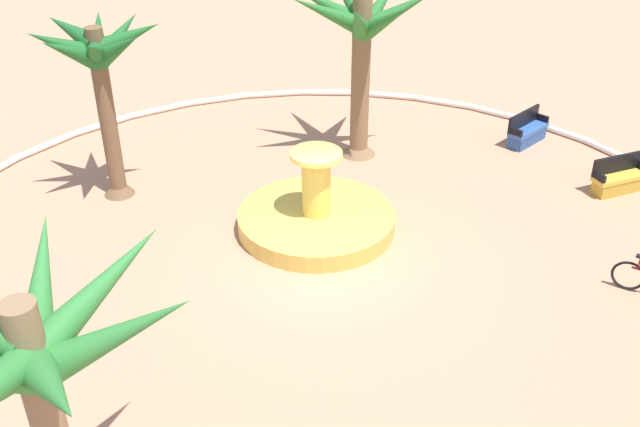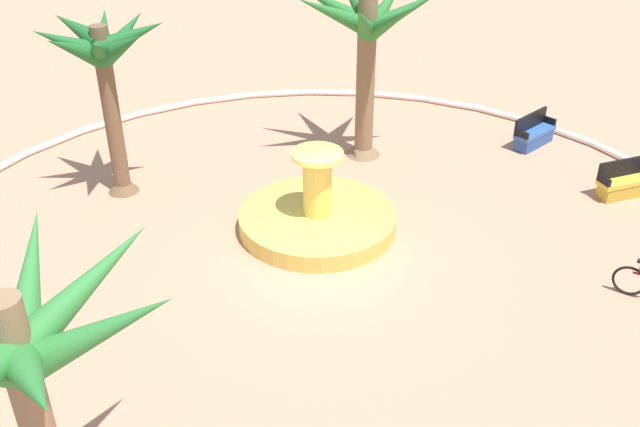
# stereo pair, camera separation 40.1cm
# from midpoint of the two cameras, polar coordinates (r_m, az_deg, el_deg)

# --- Properties ---
(ground_plane) EXTENTS (80.00, 80.00, 0.00)m
(ground_plane) POSITION_cam_midpoint_polar(r_m,az_deg,el_deg) (17.05, -0.54, -3.59)
(ground_plane) COLOR tan
(plaza_curb) EXTENTS (20.80, 20.80, 0.20)m
(plaza_curb) POSITION_cam_midpoint_polar(r_m,az_deg,el_deg) (16.99, -0.54, -3.31)
(plaza_curb) COLOR silver
(plaza_curb) RESTS_ON ground
(fountain) EXTENTS (3.92, 3.92, 2.12)m
(fountain) POSITION_cam_midpoint_polar(r_m,az_deg,el_deg) (18.02, -0.93, -0.34)
(fountain) COLOR gold
(fountain) RESTS_ON ground
(palm_tree_near_fountain) EXTENTS (4.42, 4.33, 4.70)m
(palm_tree_near_fountain) POSITION_cam_midpoint_polar(r_m,az_deg,el_deg) (9.82, -22.77, -10.99)
(palm_tree_near_fountain) COLOR #8E6B4C
(palm_tree_near_fountain) RESTS_ON ground
(palm_tree_by_curb) EXTENTS (3.26, 3.31, 4.85)m
(palm_tree_by_curb) POSITION_cam_midpoint_polar(r_m,az_deg,el_deg) (19.01, -17.60, 11.14)
(palm_tree_by_curb) COLOR brown
(palm_tree_by_curb) RESTS_ON ground
(palm_tree_mid_plaza) EXTENTS (4.31, 4.33, 5.11)m
(palm_tree_mid_plaza) POSITION_cam_midpoint_polar(r_m,az_deg,el_deg) (20.50, 2.61, 13.85)
(palm_tree_mid_plaza) COLOR brown
(palm_tree_mid_plaza) RESTS_ON ground
(bench_east) EXTENTS (1.22, 1.64, 1.00)m
(bench_east) POSITION_cam_midpoint_polar(r_m,az_deg,el_deg) (23.23, 15.49, 6.16)
(bench_east) COLOR #335BA8
(bench_east) RESTS_ON ground
(bench_north) EXTENTS (0.68, 1.65, 1.00)m
(bench_north) POSITION_cam_midpoint_polar(r_m,az_deg,el_deg) (21.19, 21.95, 2.47)
(bench_north) COLOR gold
(bench_north) RESTS_ON ground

